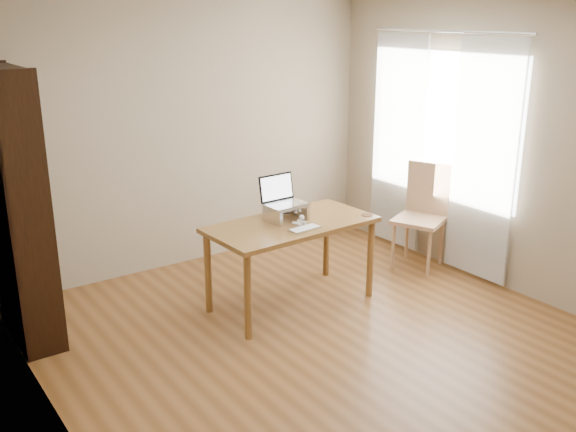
# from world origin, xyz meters

# --- Properties ---
(room) EXTENTS (4.04, 4.54, 2.64)m
(room) POSITION_xyz_m (0.03, 0.01, 1.30)
(room) COLOR brown
(room) RESTS_ON ground
(bookshelf) EXTENTS (0.30, 0.90, 2.10)m
(bookshelf) POSITION_xyz_m (-1.83, 1.55, 1.05)
(bookshelf) COLOR black
(bookshelf) RESTS_ON ground
(curtains) EXTENTS (0.03, 1.90, 2.25)m
(curtains) POSITION_xyz_m (1.92, 0.80, 1.17)
(curtains) COLOR silver
(curtains) RESTS_ON ground
(desk) EXTENTS (1.46, 0.77, 0.75)m
(desk) POSITION_xyz_m (0.17, 0.81, 0.66)
(desk) COLOR brown
(desk) RESTS_ON ground
(laptop_stand) EXTENTS (0.32, 0.25, 0.13)m
(laptop_stand) POSITION_xyz_m (0.17, 0.89, 0.83)
(laptop_stand) COLOR silver
(laptop_stand) RESTS_ON desk
(laptop) EXTENTS (0.35, 0.30, 0.24)m
(laptop) POSITION_xyz_m (0.17, 0.95, 0.94)
(laptop) COLOR silver
(laptop) RESTS_ON laptop_stand
(keyboard) EXTENTS (0.28, 0.14, 0.02)m
(keyboard) POSITION_xyz_m (0.15, 0.59, 0.76)
(keyboard) COLOR silver
(keyboard) RESTS_ON desk
(coaster) EXTENTS (0.10, 0.10, 0.01)m
(coaster) POSITION_xyz_m (0.83, 0.59, 0.75)
(coaster) COLOR brown
(coaster) RESTS_ON desk
(cat) EXTENTS (0.24, 0.48, 0.15)m
(cat) POSITION_xyz_m (0.16, 0.92, 0.81)
(cat) COLOR #423C34
(cat) RESTS_ON desk
(chair) EXTENTS (0.60, 0.60, 1.03)m
(chair) POSITION_xyz_m (1.78, 0.78, 0.56)
(chair) COLOR #A47C59
(chair) RESTS_ON ground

